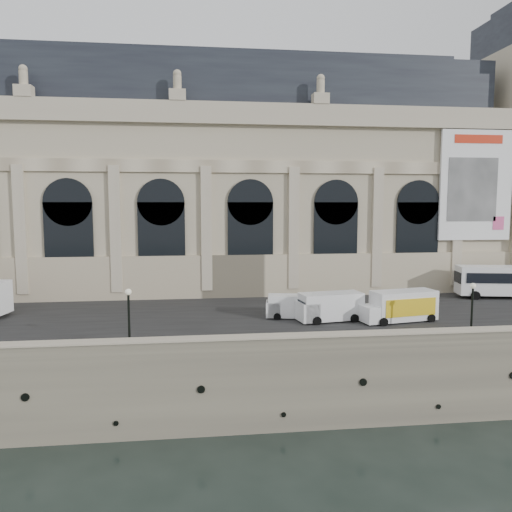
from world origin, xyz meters
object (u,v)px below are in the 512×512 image
at_px(van_c, 290,306).
at_px(lamp_left, 129,320).
at_px(van_b, 327,307).
at_px(box_truck, 400,306).
at_px(lamp_right, 472,311).

relative_size(van_c, lamp_left, 1.13).
distance_m(van_b, lamp_left, 18.36).
xyz_separation_m(box_truck, lamp_right, (3.55, -5.92, 0.78)).
bearing_deg(lamp_right, box_truck, 120.97).
xyz_separation_m(van_c, lamp_left, (-13.77, -8.95, 1.18)).
xyz_separation_m(box_truck, lamp_left, (-23.47, -6.30, 0.87)).
xyz_separation_m(van_b, lamp_left, (-16.87, -7.19, 0.96)).
bearing_deg(lamp_right, van_c, 147.12).
height_order(van_b, box_truck, box_truck).
relative_size(van_b, box_truck, 0.84).
bearing_deg(van_c, lamp_right, -32.88).
distance_m(van_b, van_c, 3.57).
bearing_deg(van_b, lamp_right, -33.83).
height_order(van_c, lamp_right, lamp_right).
xyz_separation_m(van_b, van_c, (-3.10, 1.76, -0.22)).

